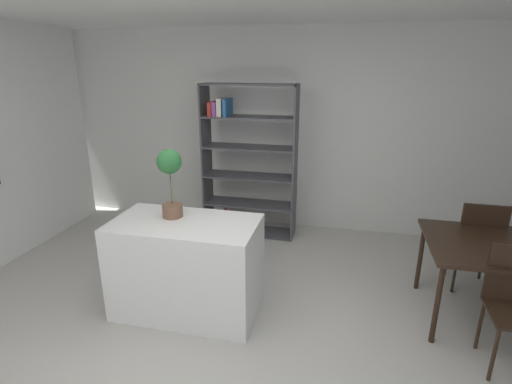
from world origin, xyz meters
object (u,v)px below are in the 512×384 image
at_px(potted_plant_on_island, 170,175).
at_px(dining_chair_far, 477,240).
at_px(open_bookshelf, 245,158).
at_px(dining_table, 497,252).
at_px(kitchen_island, 187,267).

distance_m(potted_plant_on_island, dining_chair_far, 3.01).
relative_size(potted_plant_on_island, open_bookshelf, 0.31).
bearing_deg(dining_table, potted_plant_on_island, -172.86).
bearing_deg(open_bookshelf, kitchen_island, -92.10).
distance_m(open_bookshelf, dining_table, 2.97).
relative_size(kitchen_island, potted_plant_on_island, 2.08).
xyz_separation_m(open_bookshelf, dining_chair_far, (2.58, -0.91, -0.48)).
bearing_deg(dining_chair_far, open_bookshelf, -18.96).
height_order(kitchen_island, open_bookshelf, open_bookshelf).
bearing_deg(potted_plant_on_island, dining_chair_far, 16.92).
distance_m(dining_table, dining_chair_far, 0.51).
height_order(kitchen_island, dining_table, kitchen_island).
bearing_deg(dining_chair_far, potted_plant_on_island, 17.44).
height_order(open_bookshelf, dining_table, open_bookshelf).
distance_m(kitchen_island, dining_chair_far, 2.82).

